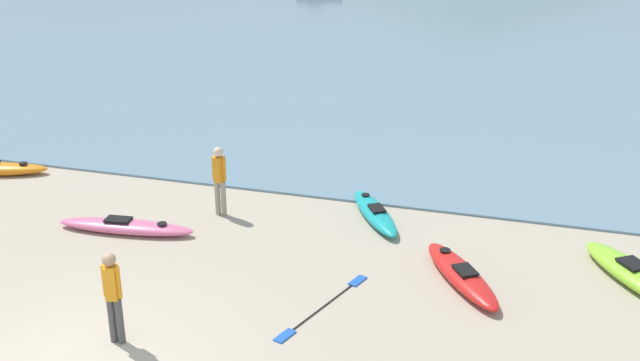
# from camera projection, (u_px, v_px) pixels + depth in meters

# --- Properties ---
(kayak_on_sand_0) EXTENTS (1.84, 2.56, 0.35)m
(kayak_on_sand_0) POSITION_uv_depth(u_px,v_px,m) (375.00, 213.00, 17.35)
(kayak_on_sand_0) COLOR teal
(kayak_on_sand_0) RESTS_ON ground_plane
(kayak_on_sand_1) EXTENTS (2.04, 2.69, 0.36)m
(kayak_on_sand_1) POSITION_uv_depth(u_px,v_px,m) (461.00, 275.00, 14.60)
(kayak_on_sand_1) COLOR red
(kayak_on_sand_1) RESTS_ON ground_plane
(kayak_on_sand_2) EXTENTS (3.22, 0.94, 0.32)m
(kayak_on_sand_2) POSITION_uv_depth(u_px,v_px,m) (126.00, 226.00, 16.69)
(kayak_on_sand_2) COLOR #E5668C
(kayak_on_sand_2) RESTS_ON ground_plane
(kayak_on_sand_3) EXTENTS (2.31, 2.93, 0.40)m
(kayak_on_sand_3) POSITION_uv_depth(u_px,v_px,m) (637.00, 276.00, 14.51)
(kayak_on_sand_3) COLOR #8CCC2D
(kayak_on_sand_3) RESTS_ON ground_plane
(person_near_foreground) EXTENTS (0.34, 0.27, 1.69)m
(person_near_foreground) POSITION_uv_depth(u_px,v_px,m) (113.00, 292.00, 12.38)
(person_near_foreground) COLOR #4C4C4C
(person_near_foreground) RESTS_ON ground_plane
(person_near_waterline) EXTENTS (0.34, 0.27, 1.68)m
(person_near_waterline) POSITION_uv_depth(u_px,v_px,m) (219.00, 177.00, 17.26)
(person_near_waterline) COLOR gray
(person_near_waterline) RESTS_ON ground_plane
(loose_paddle) EXTENTS (1.06, 2.69, 0.03)m
(loose_paddle) POSITION_uv_depth(u_px,v_px,m) (324.00, 307.00, 13.77)
(loose_paddle) COLOR black
(loose_paddle) RESTS_ON ground_plane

